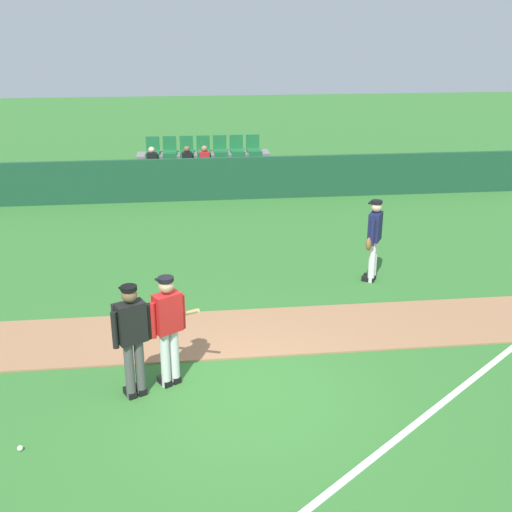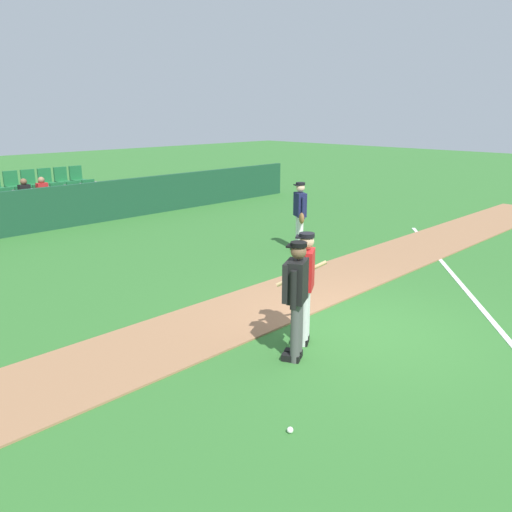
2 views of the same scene
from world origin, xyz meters
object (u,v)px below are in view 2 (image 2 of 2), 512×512
batter_red_jersey (305,284)px  baseball (290,430)px  runner_navy_jersey (300,214)px  umpire_home_plate (296,294)px

batter_red_jersey → baseball: size_ratio=23.78×
batter_red_jersey → baseball: batter_red_jersey is taller
runner_navy_jersey → baseball: bearing=-140.6°
runner_navy_jersey → baseball: 7.97m
umpire_home_plate → runner_navy_jersey: same height
batter_red_jersey → umpire_home_plate: 0.58m
batter_red_jersey → umpire_home_plate: (-0.51, -0.26, 0.03)m
umpire_home_plate → runner_navy_jersey: bearing=39.6°
runner_navy_jersey → batter_red_jersey: bearing=-139.1°
batter_red_jersey → baseball: bearing=-144.0°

